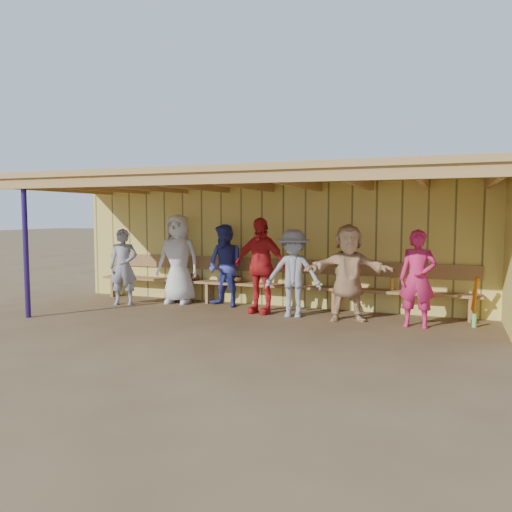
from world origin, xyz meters
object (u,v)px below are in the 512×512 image
Objects in this scene: player_d at (260,266)px; player_e at (293,273)px; bench at (270,280)px; player_f at (348,272)px; player_g at (418,279)px; player_b at (178,259)px; player_c at (225,266)px; player_a at (124,267)px.

player_e is at bearing -1.32° from player_d.
bench is at bearing 101.76° from player_d.
player_d is at bearing 160.54° from player_f.
player_g is at bearing -17.21° from bench.
bench is at bearing 2.86° from player_b.
player_g reaches higher than bench.
player_b is at bearing 160.82° from player_e.
player_d is (0.86, -0.38, 0.07)m from player_c.
player_d is 0.68m from player_e.
player_b is 1.15× the size of player_g.
player_f is at bearing -19.87° from player_a.
player_b reaches higher than player_a.
player_c is 0.91m from bench.
player_b reaches higher than player_d.
player_c reaches higher than bench.
player_g is at bearing -23.62° from player_f.
player_a is 0.20× the size of bench.
player_d is at bearing -17.79° from player_a.
player_b is 1.17× the size of player_e.
player_b reaches higher than player_g.
player_b is at bearing -170.70° from bench.
player_g reaches higher than player_a.
player_b is 3.55m from player_f.
player_g is (2.74, -0.18, -0.09)m from player_d.
player_f is 0.22× the size of bench.
player_c is at bearing 153.86° from player_e.
bench is at bearing -4.27° from player_a.
player_f reaches higher than player_a.
bench is (0.82, 0.31, -0.27)m from player_c.
player_e is (1.53, -0.48, -0.03)m from player_c.
player_a is at bearing 164.20° from player_f.
player_e is 1.09m from bench.
player_b is 1.03× the size of player_d.
player_e is at bearing -17.09° from player_b.
player_d reaches higher than player_a.
player_a is 0.84× the size of player_b.
player_c is at bearing 164.42° from player_d.
bench is (-0.05, 0.68, -0.34)m from player_d.
player_d is (1.91, -0.38, -0.03)m from player_b.
player_g is (1.13, -0.12, -0.04)m from player_f.
player_a is 0.93× the size of player_f.
player_e reaches higher than player_a.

